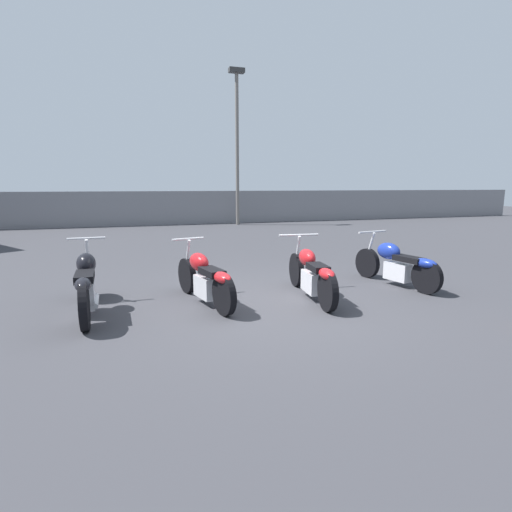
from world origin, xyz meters
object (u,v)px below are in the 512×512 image
object	(u,v)px
motorcycle_slot_2	(312,274)
motorcycle_slot_3	(397,264)
motorcycle_slot_0	(87,284)
motorcycle_slot_1	(205,278)
light_pole_left	(237,134)

from	to	relation	value
motorcycle_slot_2	motorcycle_slot_3	xyz separation A→B (m)	(1.87, 0.30, -0.00)
motorcycle_slot_0	motorcycle_slot_1	distance (m)	1.71
motorcycle_slot_0	motorcycle_slot_1	world-z (taller)	motorcycle_slot_0
motorcycle_slot_2	motorcycle_slot_3	world-z (taller)	motorcycle_slot_2
motorcycle_slot_2	motorcycle_slot_3	distance (m)	1.89
motorcycle_slot_0	motorcycle_slot_2	size ratio (longest dim) A/B	1.03
light_pole_left	motorcycle_slot_2	world-z (taller)	light_pole_left
light_pole_left	motorcycle_slot_3	distance (m)	12.70
motorcycle_slot_1	motorcycle_slot_0	bearing A→B (deg)	166.34
light_pole_left	motorcycle_slot_2	distance (m)	13.15
motorcycle_slot_0	motorcycle_slot_3	bearing A→B (deg)	-1.58
light_pole_left	motorcycle_slot_3	bearing A→B (deg)	-90.85
light_pole_left	motorcycle_slot_3	world-z (taller)	light_pole_left
light_pole_left	motorcycle_slot_0	xyz separation A→B (m)	(-5.47, -12.22, -3.71)
motorcycle_slot_0	motorcycle_slot_1	xyz separation A→B (m)	(1.71, -0.00, -0.03)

